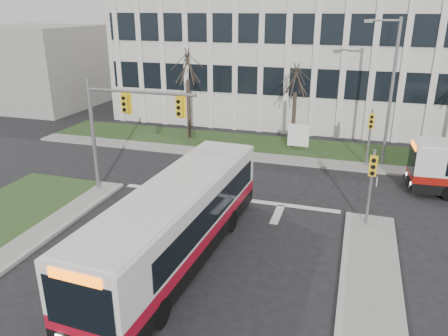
% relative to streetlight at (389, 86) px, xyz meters
% --- Properties ---
extents(ground, '(120.00, 120.00, 0.00)m').
position_rel_streetlight_xyz_m(ground, '(-8.03, -16.20, -5.19)').
color(ground, black).
rests_on(ground, ground).
extents(sidewalk_cross, '(44.00, 1.60, 0.14)m').
position_rel_streetlight_xyz_m(sidewalk_cross, '(-3.03, -1.00, -5.12)').
color(sidewalk_cross, '#9E9B93').
rests_on(sidewalk_cross, ground).
extents(building_lawn, '(44.00, 5.00, 0.12)m').
position_rel_streetlight_xyz_m(building_lawn, '(-3.03, 1.80, -5.13)').
color(building_lawn, '#28451D').
rests_on(building_lawn, ground).
extents(office_building, '(40.00, 16.00, 12.00)m').
position_rel_streetlight_xyz_m(office_building, '(-3.03, 13.80, 0.81)').
color(office_building, silver).
rests_on(office_building, ground).
extents(building_annex, '(12.00, 12.00, 8.00)m').
position_rel_streetlight_xyz_m(building_annex, '(-34.03, 9.80, -1.19)').
color(building_annex, '#9E9B93').
rests_on(building_annex, ground).
extents(mast_arm_signal, '(6.11, 0.38, 6.20)m').
position_rel_streetlight_xyz_m(mast_arm_signal, '(-13.65, -9.04, -0.94)').
color(mast_arm_signal, slate).
rests_on(mast_arm_signal, ground).
extents(signal_pole_near, '(0.34, 0.39, 3.80)m').
position_rel_streetlight_xyz_m(signal_pole_near, '(-0.83, -9.30, -2.69)').
color(signal_pole_near, slate).
rests_on(signal_pole_near, ground).
extents(signal_pole_far, '(0.34, 0.39, 3.80)m').
position_rel_streetlight_xyz_m(signal_pole_far, '(-0.83, -0.80, -2.69)').
color(signal_pole_far, slate).
rests_on(signal_pole_far, ground).
extents(streetlight, '(2.15, 0.25, 9.20)m').
position_rel_streetlight_xyz_m(streetlight, '(0.00, 0.00, 0.00)').
color(streetlight, slate).
rests_on(streetlight, ground).
extents(directory_sign, '(1.50, 0.12, 2.00)m').
position_rel_streetlight_xyz_m(directory_sign, '(-5.53, 1.30, -4.02)').
color(directory_sign, slate).
rests_on(directory_sign, ground).
extents(tree_left, '(1.80, 1.80, 7.70)m').
position_rel_streetlight_xyz_m(tree_left, '(-14.03, 1.80, 0.32)').
color(tree_left, '#42352B').
rests_on(tree_left, ground).
extents(tree_mid, '(1.80, 1.80, 6.82)m').
position_rel_streetlight_xyz_m(tree_mid, '(-6.03, 2.00, -0.31)').
color(tree_mid, '#42352B').
rests_on(tree_mid, ground).
extents(bus_main, '(3.29, 12.25, 3.23)m').
position_rel_streetlight_xyz_m(bus_main, '(-8.15, -14.46, -3.58)').
color(bus_main, silver).
rests_on(bus_main, ground).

